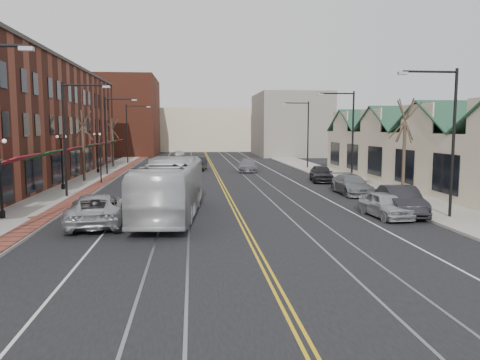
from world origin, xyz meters
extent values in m
plane|color=black|center=(0.00, 0.00, 0.00)|extent=(160.00, 160.00, 0.00)
cube|color=gray|center=(-12.00, 20.00, 0.07)|extent=(4.00, 120.00, 0.15)
cube|color=gray|center=(12.00, 20.00, 0.07)|extent=(4.00, 120.00, 0.15)
cube|color=maroon|center=(-19.00, 27.00, 5.50)|extent=(10.00, 50.00, 11.00)
cube|color=beige|center=(18.00, 20.00, 2.30)|extent=(8.00, 36.00, 4.60)
cube|color=maroon|center=(-16.00, 70.00, 7.00)|extent=(14.00, 18.00, 14.00)
cube|color=beige|center=(0.00, 85.00, 4.50)|extent=(22.00, 14.00, 9.00)
cube|color=slate|center=(15.00, 65.00, 5.50)|extent=(12.00, 16.00, 11.00)
cube|color=#999999|center=(-8.50, 0.00, 7.85)|extent=(0.50, 0.25, 0.15)
cylinder|color=black|center=(-11.50, 16.00, 4.15)|extent=(0.16, 0.16, 8.00)
cylinder|color=black|center=(-10.00, 16.00, 7.95)|extent=(3.00, 0.12, 0.12)
cube|color=#999999|center=(-8.50, 16.00, 7.85)|extent=(0.50, 0.25, 0.15)
cylinder|color=black|center=(-11.50, 32.00, 4.15)|extent=(0.16, 0.16, 8.00)
cylinder|color=black|center=(-10.00, 32.00, 7.95)|extent=(3.00, 0.12, 0.12)
cube|color=#999999|center=(-8.50, 32.00, 7.85)|extent=(0.50, 0.25, 0.15)
cylinder|color=black|center=(-11.50, 48.00, 4.15)|extent=(0.16, 0.16, 8.00)
cylinder|color=black|center=(-10.00, 48.00, 7.95)|extent=(3.00, 0.12, 0.12)
cube|color=#999999|center=(-8.50, 48.00, 7.85)|extent=(0.50, 0.25, 0.15)
cylinder|color=black|center=(11.50, 6.00, 4.15)|extent=(0.16, 0.16, 8.00)
cylinder|color=black|center=(10.00, 6.00, 7.95)|extent=(3.00, 0.12, 0.12)
cube|color=#999999|center=(8.50, 6.00, 7.85)|extent=(0.50, 0.25, 0.15)
cylinder|color=black|center=(11.50, 22.00, 4.15)|extent=(0.16, 0.16, 8.00)
cylinder|color=black|center=(10.00, 22.00, 7.95)|extent=(3.00, 0.12, 0.12)
cube|color=#999999|center=(8.50, 22.00, 7.85)|extent=(0.50, 0.25, 0.15)
cylinder|color=black|center=(11.50, 38.00, 4.15)|extent=(0.16, 0.16, 8.00)
cylinder|color=black|center=(10.00, 38.00, 7.95)|extent=(3.00, 0.12, 0.12)
cube|color=#999999|center=(8.50, 38.00, 7.85)|extent=(0.50, 0.25, 0.15)
cylinder|color=black|center=(-12.80, 8.00, 0.35)|extent=(0.28, 0.28, 0.40)
cylinder|color=black|center=(-12.80, 8.00, 2.15)|extent=(0.14, 0.14, 4.00)
sphere|color=white|center=(-12.50, 8.00, 4.30)|extent=(0.24, 0.24, 0.24)
cylinder|color=black|center=(-12.80, 20.00, 0.35)|extent=(0.28, 0.28, 0.40)
cylinder|color=black|center=(-12.80, 20.00, 2.15)|extent=(0.14, 0.14, 4.00)
cube|color=black|center=(-12.80, 20.00, 4.15)|extent=(0.60, 0.06, 0.06)
sphere|color=white|center=(-13.10, 20.00, 4.30)|extent=(0.24, 0.24, 0.24)
sphere|color=white|center=(-12.50, 20.00, 4.30)|extent=(0.24, 0.24, 0.24)
cylinder|color=black|center=(-12.80, 34.00, 0.35)|extent=(0.28, 0.28, 0.40)
cylinder|color=black|center=(-12.80, 34.00, 2.15)|extent=(0.14, 0.14, 4.00)
cube|color=black|center=(-12.80, 34.00, 4.15)|extent=(0.60, 0.06, 0.06)
sphere|color=white|center=(-13.10, 34.00, 4.30)|extent=(0.24, 0.24, 0.24)
sphere|color=white|center=(-12.50, 34.00, 4.30)|extent=(0.24, 0.24, 0.24)
cylinder|color=#382B21|center=(-12.50, 26.00, 2.60)|extent=(0.24, 0.24, 4.90)
cylinder|color=#382B21|center=(-12.50, 26.00, 5.15)|extent=(0.58, 1.37, 2.90)
cylinder|color=#382B21|center=(-12.50, 26.00, 5.15)|extent=(1.60, 0.66, 2.78)
cylinder|color=#382B21|center=(-12.50, 26.00, 5.15)|extent=(0.53, 1.23, 2.96)
cylinder|color=#382B21|center=(-12.50, 26.00, 5.15)|extent=(1.69, 1.03, 2.64)
cylinder|color=#382B21|center=(-12.50, 26.00, 5.15)|extent=(1.78, 1.29, 2.48)
cylinder|color=#382B21|center=(-12.50, 42.00, 2.42)|extent=(0.24, 0.24, 4.55)
cylinder|color=#382B21|center=(-12.50, 42.00, 4.80)|extent=(0.55, 1.28, 2.69)
cylinder|color=#382B21|center=(-12.50, 42.00, 4.80)|extent=(1.49, 0.62, 2.58)
cylinder|color=#382B21|center=(-12.50, 42.00, 4.80)|extent=(0.50, 1.15, 2.75)
cylinder|color=#382B21|center=(-12.50, 42.00, 4.80)|extent=(1.57, 0.97, 2.45)
cylinder|color=#382B21|center=(-12.50, 42.00, 4.80)|extent=(1.66, 1.20, 2.30)
cylinder|color=#382B21|center=(12.50, 14.00, 2.78)|extent=(0.24, 0.24, 5.25)
cylinder|color=#382B21|center=(12.50, 14.00, 5.50)|extent=(0.61, 1.46, 3.10)
cylinder|color=#382B21|center=(12.50, 14.00, 5.50)|extent=(1.70, 0.70, 2.97)
cylinder|color=#382B21|center=(12.50, 14.00, 5.50)|extent=(0.56, 1.31, 3.17)
cylinder|color=#382B21|center=(12.50, 14.00, 5.50)|extent=(1.80, 1.10, 2.82)
cylinder|color=#382B21|center=(12.50, 14.00, 5.50)|extent=(1.90, 1.37, 2.65)
cylinder|color=#592D19|center=(-11.20, 8.00, 0.16)|extent=(0.60, 0.60, 0.02)
cylinder|color=black|center=(-10.60, 24.00, 1.75)|extent=(0.12, 0.12, 3.20)
imported|color=black|center=(-10.60, 24.00, 3.50)|extent=(0.18, 0.15, 0.90)
imported|color=silver|center=(-3.79, 8.26, 1.63)|extent=(3.76, 11.91, 3.26)
imported|color=#A2A4A9|center=(-7.50, 6.28, 0.82)|extent=(3.44, 6.22, 1.65)
imported|color=#A3A4AA|center=(8.13, 6.76, 0.72)|extent=(2.00, 4.35, 1.45)
imported|color=black|center=(9.30, 7.37, 0.83)|extent=(2.42, 5.25, 1.67)
imported|color=slate|center=(9.30, 15.72, 0.74)|extent=(2.13, 5.15, 1.49)
imported|color=black|center=(9.30, 23.99, 0.79)|extent=(2.47, 4.82, 1.57)
imported|color=black|center=(-1.89, 37.18, 0.82)|extent=(2.31, 5.16, 1.64)
imported|color=slate|center=(3.74, 34.83, 0.73)|extent=(2.67, 5.23, 1.45)
imported|color=#ADB0B5|center=(-4.59, 55.20, 0.76)|extent=(2.05, 4.57, 1.53)
camera|label=1|loc=(-2.57, -18.02, 5.02)|focal=35.00mm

